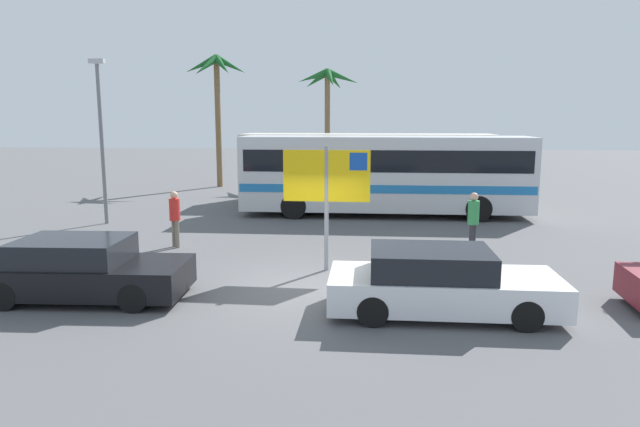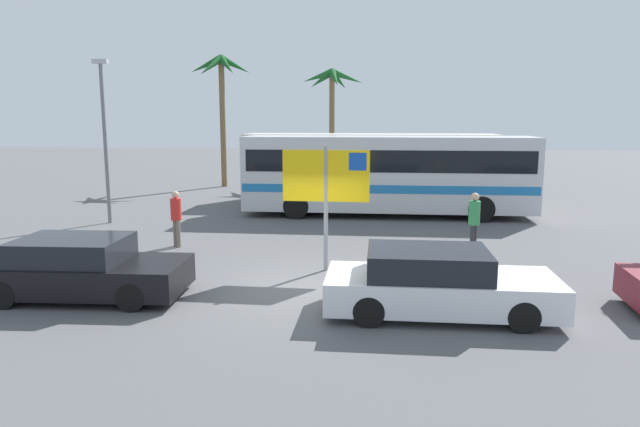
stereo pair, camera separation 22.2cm
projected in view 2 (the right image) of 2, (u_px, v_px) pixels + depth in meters
The scene contains 11 objects.
ground at pixel (303, 289), 13.08m from camera, with size 120.00×120.00×0.00m, color #565659.
bus_front_coach at pixel (387, 171), 22.64m from camera, with size 11.39×2.62×3.17m.
bus_rear_coach at pixel (370, 164), 26.05m from camera, with size 11.39×2.62×3.17m.
ferry_sign at pixel (328, 181), 14.27m from camera, with size 2.20×0.11×3.20m.
car_black at pixel (82, 269), 12.36m from camera, with size 4.43×2.07×1.32m.
car_white at pixel (437, 283), 11.28m from camera, with size 4.55×1.89×1.32m.
pedestrian_by_bus at pixel (176, 214), 17.17m from camera, with size 0.32×0.32×1.72m.
pedestrian_near_sign at pixel (474, 218), 16.20m from camera, with size 0.32×0.32×1.79m.
lamp_post_left_side at pixel (105, 134), 20.74m from camera, with size 0.56×0.20×5.98m.
palm_tree_seaside at pixel (221, 79), 31.65m from camera, with size 3.48×3.55×7.38m.
palm_tree_inland at pixel (332, 92), 32.97m from camera, with size 3.60×3.46×6.73m.
Camera 2 is at (1.70, -12.50, 3.89)m, focal length 31.80 mm.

